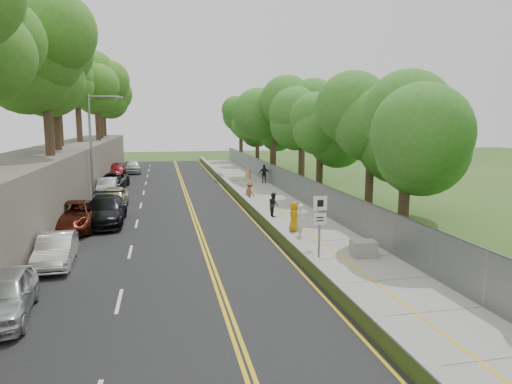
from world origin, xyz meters
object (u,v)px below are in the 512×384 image
at_px(concrete_block, 363,248).
at_px(person_far, 264,174).
at_px(streetlight, 94,141).
at_px(painter_0, 294,217).
at_px(signpost, 320,218).
at_px(car_2, 73,216).
at_px(construction_barrel, 248,173).
at_px(car_1, 56,250).
at_px(car_0, 2,296).

xyz_separation_m(concrete_block, person_far, (1.00, 24.73, 0.55)).
distance_m(concrete_block, person_far, 24.75).
bearing_deg(streetlight, concrete_block, -51.04).
bearing_deg(painter_0, signpost, -171.26).
bearing_deg(car_2, painter_0, -10.72).
relative_size(concrete_block, person_far, 0.60).
xyz_separation_m(signpost, car_2, (-11.65, 8.27, -1.14)).
relative_size(signpost, car_2, 0.55).
bearing_deg(streetlight, painter_0, -44.58).
distance_m(construction_barrel, person_far, 4.27).
bearing_deg(car_1, construction_barrel, 60.20).
distance_m(streetlight, concrete_block, 22.13).
bearing_deg(streetlight, car_2, -90.90).
distance_m(car_2, person_far, 22.22).
relative_size(streetlight, concrete_block, 7.36).
xyz_separation_m(concrete_block, car_0, (-13.80, -3.78, 0.36)).
bearing_deg(car_1, person_far, 54.77).
height_order(car_1, person_far, person_far).
distance_m(signpost, painter_0, 5.40).
height_order(construction_barrel, car_1, car_1).
bearing_deg(painter_0, car_0, 139.63).
bearing_deg(car_1, car_0, -98.28).
height_order(streetlight, painter_0, streetlight).
height_order(signpost, concrete_block, signpost).
bearing_deg(car_0, signpost, 11.66).
xyz_separation_m(signpost, car_1, (-11.20, 1.67, -1.26)).
relative_size(construction_barrel, person_far, 0.52).
relative_size(streetlight, car_1, 1.99).
height_order(signpost, person_far, signpost).
xyz_separation_m(streetlight, person_far, (14.66, 7.83, -3.68)).
bearing_deg(car_0, painter_0, 30.78).
xyz_separation_m(concrete_block, painter_0, (-1.75, 5.16, 0.47)).
xyz_separation_m(streetlight, painter_0, (11.91, -11.74, -3.75)).
relative_size(car_0, car_2, 0.76).
distance_m(concrete_block, car_1, 13.44).
bearing_deg(car_2, signpost, -32.14).
bearing_deg(construction_barrel, car_0, -113.16).
relative_size(concrete_block, car_0, 0.25).
height_order(streetlight, construction_barrel, streetlight).
bearing_deg(car_0, streetlight, 83.85).
bearing_deg(car_2, streetlight, 92.34).
xyz_separation_m(streetlight, concrete_block, (13.66, -16.89, -4.23)).
bearing_deg(car_0, person_far, 56.79).
relative_size(construction_barrel, concrete_block, 0.87).
xyz_separation_m(car_0, car_1, (0.45, 5.33, -0.07)).
relative_size(car_0, person_far, 2.35).
bearing_deg(painter_0, car_1, 120.35).
height_order(streetlight, person_far, streetlight).
relative_size(car_1, car_2, 0.71).
height_order(car_1, car_2, car_2).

